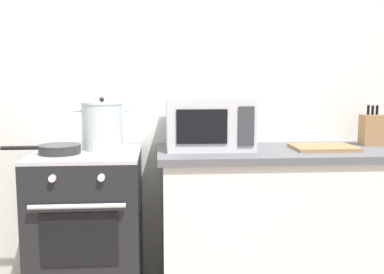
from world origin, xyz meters
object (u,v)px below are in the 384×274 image
(microwave, at_px, (209,123))
(knife_block, at_px, (372,130))
(stove, at_px, (88,231))
(frying_pan, at_px, (58,149))
(cutting_board, at_px, (323,148))
(stock_pot, at_px, (102,126))

(microwave, distance_m, knife_block, 1.03)
(stove, distance_m, knife_block, 1.82)
(frying_pan, height_order, microwave, microwave)
(knife_block, bearing_deg, cutting_board, -158.55)
(stove, bearing_deg, microwave, 6.40)
(stove, bearing_deg, frying_pan, -163.32)
(microwave, bearing_deg, stock_pot, 178.08)
(stock_pot, relative_size, microwave, 0.65)
(stock_pot, bearing_deg, frying_pan, -147.78)
(stove, height_order, stock_pot, stock_pot)
(stock_pot, bearing_deg, stove, -129.84)
(frying_pan, distance_m, knife_block, 1.88)
(stock_pot, distance_m, microwave, 0.62)
(knife_block, bearing_deg, frying_pan, -174.39)
(stock_pot, xyz_separation_m, knife_block, (1.65, 0.04, -0.04))
(knife_block, bearing_deg, stock_pot, -178.57)
(stove, height_order, microwave, microwave)
(microwave, relative_size, knife_block, 2.01)
(microwave, xyz_separation_m, knife_block, (1.02, 0.06, -0.05))
(stove, xyz_separation_m, frying_pan, (-0.14, -0.04, 0.48))
(stock_pot, xyz_separation_m, microwave, (0.62, -0.02, 0.01))
(microwave, bearing_deg, stove, -173.60)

